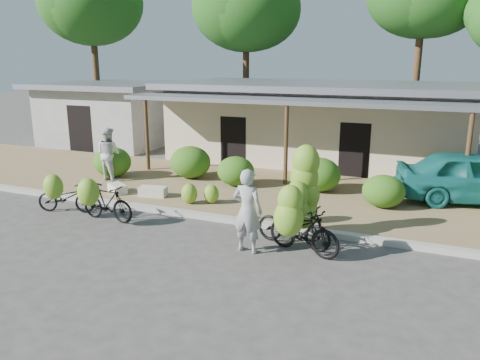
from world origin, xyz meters
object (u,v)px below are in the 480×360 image
object	(u,v)px
bike_left	(103,201)
bike_right	(299,225)
sack_near	(153,191)
vendor	(247,211)
tree_back_left	(90,2)
bike_center	(299,206)
teal_van	(476,177)
bike_far_left	(64,195)
tree_far_center	(244,6)
sack_far	(117,188)
bystander	(109,154)

from	to	relation	value
bike_left	bike_right	xyz separation A→B (m)	(5.50, -0.15, 0.13)
sack_near	vendor	world-z (taller)	vendor
tree_back_left	bike_center	size ratio (longest dim) A/B	4.06
tree_back_left	teal_van	size ratio (longest dim) A/B	2.08
bike_far_left	bike_right	size ratio (longest dim) A/B	0.95
bike_right	teal_van	bearing A→B (deg)	-18.52
tree_far_center	sack_far	bearing A→B (deg)	-85.56
bike_right	vendor	bearing A→B (deg)	116.33
bike_right	vendor	xyz separation A→B (m)	(-1.15, -0.22, 0.24)
tree_back_left	bike_right	bearing A→B (deg)	-38.57
bike_center	sack_near	distance (m)	5.49
sack_near	bike_center	bearing A→B (deg)	-17.51
sack_far	vendor	bearing A→B (deg)	-24.65
vendor	tree_back_left	bearing A→B (deg)	-37.10
tree_far_center	sack_far	size ratio (longest dim) A/B	12.56
bike_far_left	bystander	world-z (taller)	bystander
bike_far_left	bike_left	xyz separation A→B (m)	(1.54, -0.17, 0.08)
tree_far_center	bystander	xyz separation A→B (m)	(-0.27, -11.91, -6.08)
tree_far_center	vendor	size ratio (longest dim) A/B	4.80
sack_far	bike_center	bearing A→B (deg)	-13.33
tree_back_left	bike_far_left	xyz separation A→B (m)	(8.71, -12.24, -6.87)
tree_far_center	bike_center	distance (m)	17.69
tree_far_center	bike_right	xyz separation A→B (m)	(7.75, -15.56, -6.41)
bike_far_left	bike_left	bearing A→B (deg)	-113.08
tree_far_center	bike_center	bearing A→B (deg)	-63.02
bike_right	tree_back_left	bearing A→B (deg)	67.16
bike_right	vendor	size ratio (longest dim) A/B	0.96
vendor	sack_far	bearing A→B (deg)	-20.56
tree_back_left	tree_far_center	distance (m)	8.55
sack_near	sack_far	xyz separation A→B (m)	(-1.29, -0.10, -0.01)
bike_center	sack_far	world-z (taller)	bike_center
sack_near	bike_far_left	bearing A→B (deg)	-127.01
tree_back_left	bike_right	size ratio (longest dim) A/B	5.07
bike_left	teal_van	xyz separation A→B (m)	(9.34, 5.49, 0.29)
teal_van	sack_far	bearing A→B (deg)	93.91
tree_far_center	bike_far_left	bearing A→B (deg)	-87.33
bike_right	bystander	xyz separation A→B (m)	(-8.01, 3.64, 0.33)
sack_near	vendor	size ratio (longest dim) A/B	0.43
tree_back_left	sack_far	world-z (taller)	tree_back_left
tree_back_left	bike_left	size ratio (longest dim) A/B	5.49
sack_far	teal_van	xyz separation A→B (m)	(10.56, 3.30, 0.64)
tree_far_center	sack_far	distance (m)	14.94
sack_far	bystander	distance (m)	2.01
tree_far_center	sack_near	bearing A→B (deg)	-80.00
tree_back_left	bike_right	xyz separation A→B (m)	(15.75, -12.56, -6.66)
tree_back_left	bike_far_left	world-z (taller)	tree_back_left
bike_center	bike_far_left	bearing A→B (deg)	104.65
bike_left	teal_van	bearing A→B (deg)	-55.39
sack_near	teal_van	size ratio (longest dim) A/B	0.19
tree_far_center	teal_van	bearing A→B (deg)	-40.54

